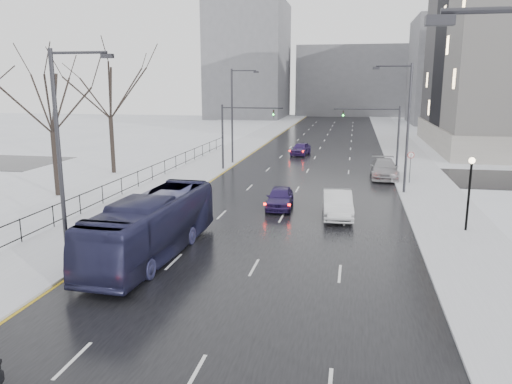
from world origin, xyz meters
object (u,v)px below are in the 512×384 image
Objects in this scene: lamppost_r_mid at (470,183)px; bus at (153,226)px; mast_signal_left at (233,129)px; tree_park_d at (58,196)px; sedan_right_far at (384,169)px; tree_park_e at (114,174)px; streetlight_l_near at (63,151)px; sedan_right_near at (337,204)px; sedan_center_far at (301,149)px; streetlight_l_far at (234,111)px; mast_signal_right at (387,132)px; no_uturn_sign at (411,158)px; sedan_center_near at (280,198)px; streetlight_r_mid at (405,122)px.

bus is (-16.29, -7.34, -1.35)m from lamppost_r_mid.
tree_park_d is at bearing -126.80° from mast_signal_left.
lamppost_r_mid is at bearing -77.40° from sedan_right_far.
tree_park_e is at bearing 123.66° from bus.
sedan_right_near is at bearing 45.81° from streetlight_l_near.
streetlight_l_far is at bearing -120.53° from sedan_center_far.
tree_park_e is 1.35× the size of streetlight_l_near.
streetlight_l_far is at bearing 115.37° from sedan_right_near.
tree_park_d is at bearing 140.29° from bus.
lamppost_r_mid is 0.66× the size of mast_signal_left.
streetlight_l_far is 1.70× the size of sedan_right_far.
mast_signal_right is 28.42m from bus.
tree_park_d reaches higher than sedan_center_far.
mast_signal_right is at bearing 115.11° from no_uturn_sign.
lamppost_r_mid reaches higher than sedan_center_near.
sedan_right_near is (-7.50, 2.00, -2.05)m from lamppost_r_mid.
tree_park_e is at bearing 112.69° from streetlight_l_near.
streetlight_r_mid is at bearing 105.82° from lamppost_r_mid.
sedan_right_far is at bearing 56.01° from sedan_center_near.
tree_park_e is at bearing -127.79° from sedan_center_far.
mast_signal_right is at bearing -14.48° from streetlight_l_far.
sedan_center_near is at bearing 60.58° from streetlight_l_near.
streetlight_r_mid is 2.29× the size of sedan_center_near.
sedan_right_far is (3.70, 14.56, 0.00)m from sedan_right_near.
streetlight_r_mid is 1.93× the size of sedan_right_near.
streetlight_l_near is 32.03m from mast_signal_right.
streetlight_r_mid is 2.23× the size of sedan_center_far.
streetlight_l_far is (9.63, 18.00, 5.62)m from tree_park_d.
sedan_center_far is (-10.04, 19.92, -4.81)m from streetlight_r_mid.
streetlight_l_near is 5.61m from bus.
tree_park_d is 0.93× the size of tree_park_e.
sedan_center_near is (-9.70, -10.40, -1.52)m from no_uturn_sign.
tree_park_d is 27.99m from sedan_right_far.
tree_park_e is at bearing 92.29° from tree_park_d.
lamppost_r_mid is 12.24m from sedan_center_near.
tree_park_e is at bearing -159.81° from mast_signal_left.
sedan_center_near is 0.97× the size of sedan_center_far.
bus is at bearing -116.93° from sedan_center_near.
sedan_right_far is (15.37, 26.56, -4.72)m from streetlight_l_near.
no_uturn_sign is at bearing 54.11° from streetlight_l_near.
bus is (12.91, -21.34, 1.59)m from tree_park_e.
no_uturn_sign is 0.24× the size of bus.
tree_park_e reaches higher than sedan_right_near.
streetlight_l_near is 31.05m from sedan_right_far.
tree_park_d is 27.24m from streetlight_r_mid.
streetlight_l_far is at bearing 131.06° from lamppost_r_mid.
lamppost_r_mid is at bearing -19.84° from sedan_right_near.
mast_signal_left is at bearing 135.52° from lamppost_r_mid.
streetlight_r_mid is (26.37, -4.00, 5.62)m from tree_park_e.
tree_park_e is 2.08× the size of mast_signal_left.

